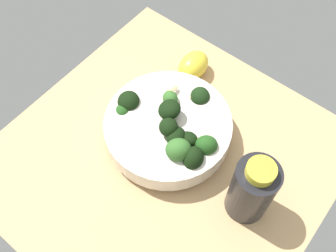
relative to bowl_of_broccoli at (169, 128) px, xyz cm
name	(u,v)px	position (x,y,z in cm)	size (l,w,h in cm)	color
ground_plane	(165,163)	(3.64, 1.98, -6.06)	(56.18, 56.18, 4.49)	tan
bowl_of_broccoli	(169,128)	(0.00, 0.00, 0.00)	(22.95, 22.95, 9.63)	silver
lemon_wedge	(193,66)	(-15.15, -5.77, -1.25)	(7.46, 5.33, 5.12)	yellow
bottle_tall	(252,190)	(2.13, 18.28, 3.02)	(6.97, 6.97, 14.62)	black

